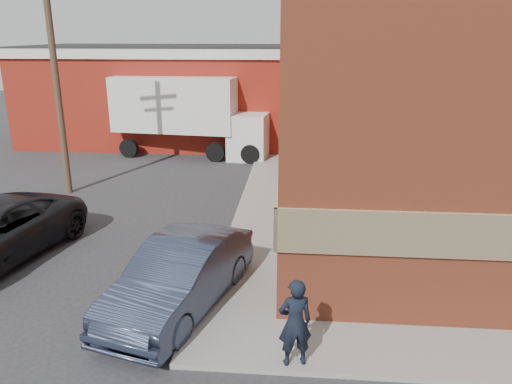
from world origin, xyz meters
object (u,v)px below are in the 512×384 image
(sedan, at_px, (180,276))
(box_truck, at_px, (192,111))
(warehouse, at_px, (169,93))
(brick_building, at_px, (485,80))
(man, at_px, (295,323))
(utility_pole, at_px, (56,75))

(sedan, xyz_separation_m, box_truck, (-2.95, 15.41, 1.56))
(box_truck, bearing_deg, warehouse, 125.13)
(brick_building, relative_size, warehouse, 1.12)
(brick_building, distance_m, sedan, 13.17)
(brick_building, bearing_deg, man, -121.93)
(brick_building, xyz_separation_m, box_truck, (-12.25, 6.91, -2.29))
(sedan, bearing_deg, warehouse, 120.46)
(brick_building, distance_m, box_truck, 14.25)
(box_truck, bearing_deg, sedan, -72.78)
(warehouse, xyz_separation_m, box_truck, (2.25, -4.09, -0.42))
(sedan, relative_size, box_truck, 0.59)
(warehouse, relative_size, man, 8.98)
(sedan, bearing_deg, man, -21.43)
(utility_pole, bearing_deg, man, -48.22)
(brick_building, height_order, utility_pole, brick_building)
(brick_building, relative_size, man, 10.06)
(warehouse, xyz_separation_m, man, (7.92, -21.55, -1.78))
(man, relative_size, box_truck, 0.21)
(warehouse, height_order, sedan, warehouse)
(man, distance_m, sedan, 3.42)
(brick_building, relative_size, box_truck, 2.12)
(warehouse, relative_size, utility_pole, 1.81)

